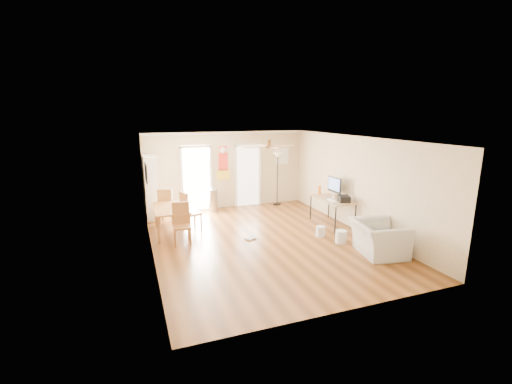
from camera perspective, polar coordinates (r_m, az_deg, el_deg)
name	(u,v)px	position (r m, az deg, el deg)	size (l,w,h in m)	color
floor	(264,240)	(9.00, 1.33, -7.96)	(7.00, 7.00, 0.00)	brown
ceiling	(265,139)	(8.43, 1.43, 8.79)	(5.50, 7.00, 0.00)	silver
wall_back	(227,170)	(11.89, -4.84, 3.62)	(5.50, 0.04, 2.60)	beige
wall_front	(346,237)	(5.65, 14.65, -7.20)	(5.50, 0.04, 2.60)	beige
wall_left	(149,201)	(8.05, -17.14, -1.35)	(0.04, 7.00, 2.60)	beige
wall_right	(357,184)	(9.95, 16.28, 1.34)	(0.04, 7.00, 2.60)	beige
crown_molding	(265,140)	(8.44, 1.42, 8.52)	(5.50, 7.00, 0.08)	white
kitchen_doorway	(197,179)	(11.69, -9.77, 2.07)	(0.90, 0.10, 2.10)	white
bathroom_doorway	(248,176)	(12.13, -1.38, 2.65)	(0.80, 0.10, 2.10)	white
wall_decal	(223,163)	(11.80, -5.43, 4.77)	(0.46, 0.03, 1.10)	red
ac_grille	(282,156)	(12.50, 4.30, 5.93)	(0.50, 0.04, 0.60)	white
framed_poster	(146,173)	(9.35, -17.67, 3.03)	(0.04, 0.66, 0.48)	black
ceiling_fan	(269,147)	(8.17, 2.20, 7.46)	(1.24, 1.24, 0.20)	#593819
bookshelf	(151,187)	(11.09, -16.87, 0.73)	(0.39, 0.88, 1.95)	silver
dining_table	(172,221)	(9.64, -13.70, -4.59)	(0.88, 1.47, 0.74)	#A27534
dining_chair_right_a	(188,209)	(10.26, -11.09, -2.71)	(0.40, 0.40, 0.98)	#975F31
dining_chair_right_b	(191,211)	(9.77, -10.63, -3.11)	(0.45, 0.45, 1.10)	brown
dining_chair_near	(182,224)	(8.77, -12.11, -5.25)	(0.42, 0.42, 1.03)	olive
dining_chair_far	(167,205)	(10.63, -14.49, -2.17)	(0.43, 0.43, 1.04)	#9E6533
trash_can	(213,200)	(11.64, -7.08, -1.32)	(0.34, 0.34, 0.73)	#AEAEB0
torchiere_lamp	(277,179)	(12.24, 3.53, 2.17)	(0.35, 0.35, 1.87)	black
computer_desk	(332,212)	(10.36, 12.39, -3.20)	(0.72, 1.45, 0.77)	#A18557
imac	(334,188)	(10.37, 12.78, 0.72)	(0.09, 0.65, 0.60)	black
keyboard	(332,201)	(10.04, 12.37, -1.38)	(0.12, 0.38, 0.01)	white
printer	(344,199)	(9.97, 14.29, -1.10)	(0.29, 0.34, 0.17)	black
orange_bottle	(320,190)	(10.77, 10.42, 0.34)	(0.09, 0.09, 0.26)	orange
wastebasket_a	(320,231)	(9.39, 10.57, -6.39)	(0.24, 0.24, 0.27)	silver
wastebasket_b	(341,237)	(9.04, 13.83, -7.16)	(0.28, 0.28, 0.32)	silver
floor_cloth	(250,238)	(9.07, -0.95, -7.66)	(0.25, 0.20, 0.04)	gray
armchair	(379,238)	(8.51, 19.55, -7.22)	(1.18, 1.03, 0.77)	#AEAEA9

